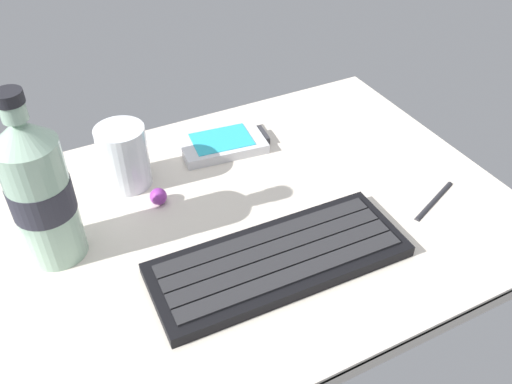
{
  "coord_description": "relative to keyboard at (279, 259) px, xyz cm",
  "views": [
    {
      "loc": [
        -23.03,
        -45.23,
        44.92
      ],
      "look_at": [
        0.0,
        0.0,
        3.0
      ],
      "focal_mm": 37.76,
      "sensor_mm": 36.0,
      "label": 1
    }
  ],
  "objects": [
    {
      "name": "ground_plane",
      "position": [
        1.85,
        9.09,
        -1.79
      ],
      "size": [
        64.0,
        48.0,
        2.8
      ],
      "color": "beige"
    },
    {
      "name": "keyboard",
      "position": [
        0.0,
        0.0,
        0.0
      ],
      "size": [
        29.28,
        11.77,
        1.7
      ],
      "color": "black",
      "rests_on": "ground_plane"
    },
    {
      "name": "handheld_device",
      "position": [
        3.86,
        23.88,
        -0.08
      ],
      "size": [
        13.37,
        8.93,
        1.5
      ],
      "color": "silver",
      "rests_on": "ground_plane"
    },
    {
      "name": "juice_cup",
      "position": [
        -10.8,
        22.12,
        3.1
      ],
      "size": [
        6.4,
        6.4,
        8.5
      ],
      "color": "silver",
      "rests_on": "ground_plane"
    },
    {
      "name": "water_bottle",
      "position": [
        -21.67,
        13.31,
        8.2
      ],
      "size": [
        6.73,
        6.73,
        20.8
      ],
      "color": "#9EC1A8",
      "rests_on": "ground_plane"
    },
    {
      "name": "trackball_mouse",
      "position": [
        -8.54,
        16.21,
        0.29
      ],
      "size": [
        2.2,
        2.2,
        2.2
      ],
      "primitive_type": "sphere",
      "color": "purple",
      "rests_on": "ground_plane"
    },
    {
      "name": "stylus_pen",
      "position": [
        23.01,
        0.46,
        -0.46
      ],
      "size": [
        9.03,
        4.31,
        0.7
      ],
      "primitive_type": "cylinder",
      "rotation": [
        0.0,
        1.57,
        0.4
      ],
      "color": "#26262B",
      "rests_on": "ground_plane"
    }
  ]
}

